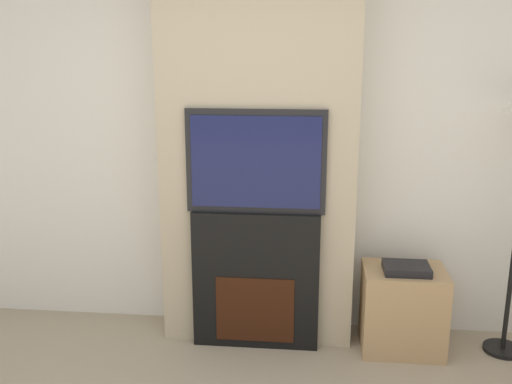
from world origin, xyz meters
name	(u,v)px	position (x,y,z in m)	size (l,w,h in m)	color
wall_back	(261,135)	(0.00, 2.03, 1.35)	(6.00, 0.06, 2.70)	silver
chimney_breast	(259,140)	(0.00, 1.84, 1.35)	(1.25, 0.32, 2.70)	#BCAD8E
fireplace	(256,280)	(0.00, 1.67, 0.46)	(0.82, 0.15, 0.92)	black
television	(256,162)	(0.00, 1.67, 1.24)	(0.87, 0.07, 0.65)	black
media_stand	(403,308)	(0.95, 1.71, 0.28)	(0.52, 0.40, 0.60)	tan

